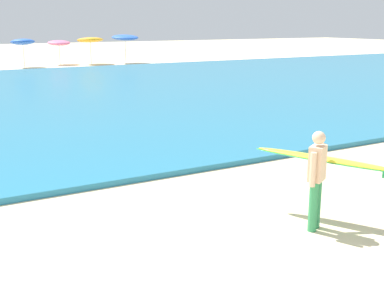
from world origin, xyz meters
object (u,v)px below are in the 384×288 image
(beach_umbrella_4, at_px, (23,42))
(beach_umbrella_7, at_px, (125,38))
(surfer_with_board, at_px, (321,168))
(beach_umbrella_5, at_px, (59,43))
(beach_umbrella_6, at_px, (90,40))

(beach_umbrella_4, xyz_separation_m, beach_umbrella_7, (8.49, 0.06, 0.21))
(beach_umbrella_4, height_order, beach_umbrella_7, beach_umbrella_7)
(surfer_with_board, xyz_separation_m, beach_umbrella_5, (5.12, 36.08, 0.74))
(beach_umbrella_4, distance_m, beach_umbrella_5, 3.43)
(beach_umbrella_5, bearing_deg, surfer_with_board, -98.07)
(beach_umbrella_4, relative_size, beach_umbrella_5, 1.11)
(beach_umbrella_6, distance_m, beach_umbrella_7, 2.98)
(surfer_with_board, xyz_separation_m, beach_umbrella_4, (1.96, 34.73, 0.92))
(beach_umbrella_4, distance_m, beach_umbrella_7, 8.50)
(beach_umbrella_4, bearing_deg, beach_umbrella_5, 23.14)
(surfer_with_board, distance_m, beach_umbrella_5, 36.45)
(beach_umbrella_7, bearing_deg, beach_umbrella_5, 166.45)
(beach_umbrella_4, height_order, beach_umbrella_6, beach_umbrella_6)
(beach_umbrella_6, bearing_deg, beach_umbrella_5, 159.91)
(beach_umbrella_5, relative_size, beach_umbrella_6, 0.89)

